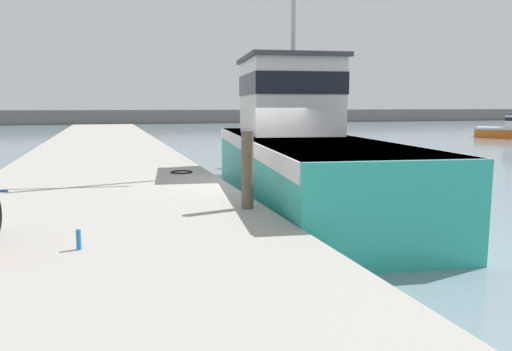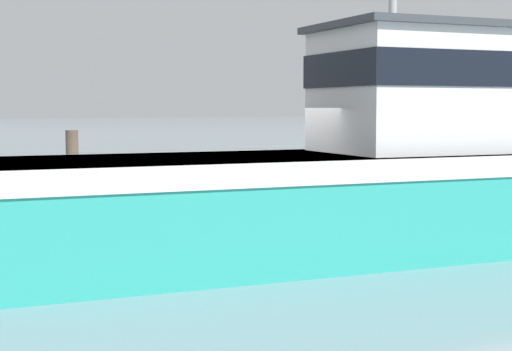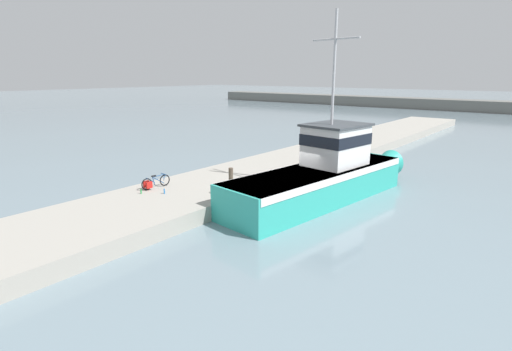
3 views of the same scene
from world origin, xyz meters
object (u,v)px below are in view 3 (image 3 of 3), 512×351
at_px(fishing_boat_main, 326,173).
at_px(water_bottle_on_curb, 164,191).
at_px(bicycle_touring, 153,183).
at_px(water_bottle_by_bike, 141,191).
at_px(mooring_post, 231,182).

relative_size(fishing_boat_main, water_bottle_on_curb, 53.38).
relative_size(bicycle_touring, water_bottle_by_bike, 6.96).
bearing_deg(mooring_post, water_bottle_by_bike, -145.11).
xyz_separation_m(bicycle_touring, water_bottle_by_bike, (0.28, -0.95, -0.19)).
relative_size(mooring_post, water_bottle_by_bike, 5.69).
relative_size(mooring_post, water_bottle_on_curb, 5.30).
xyz_separation_m(fishing_boat_main, bicycle_touring, (-6.61, -6.10, -0.33)).
xyz_separation_m(mooring_post, water_bottle_on_curb, (-2.75, -1.86, -0.56)).
height_order(water_bottle_on_curb, water_bottle_by_bike, water_bottle_on_curb).
relative_size(fishing_boat_main, mooring_post, 10.08).
xyz_separation_m(mooring_post, water_bottle_by_bike, (-3.66, -2.56, -0.57)).
height_order(bicycle_touring, water_bottle_on_curb, bicycle_touring).
distance_m(fishing_boat_main, water_bottle_on_curb, 8.36).
relative_size(fishing_boat_main, bicycle_touring, 8.24).
height_order(fishing_boat_main, bicycle_touring, fishing_boat_main).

